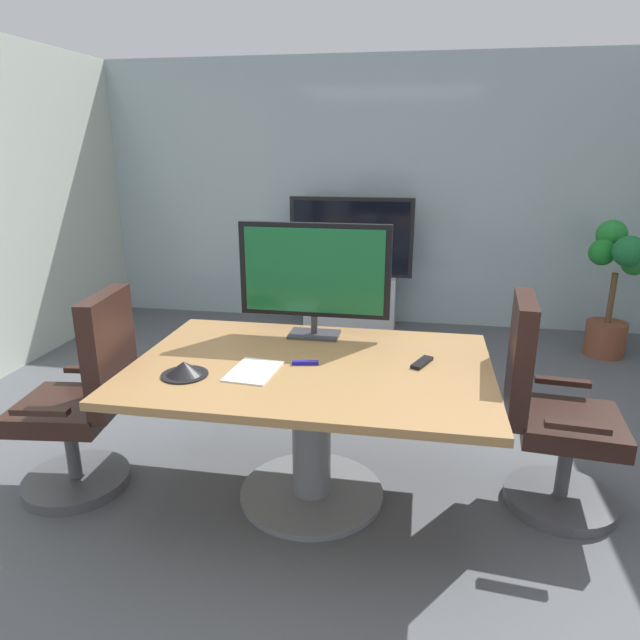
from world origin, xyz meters
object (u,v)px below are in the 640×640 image
object	(u,v)px
office_chair_left	(84,411)
wall_display_unit	(351,286)
conference_phone	(184,369)
office_chair_right	(550,423)
conference_table	(311,400)
tv_monitor	(314,274)
potted_plant	(613,285)
remote_control	(422,363)

from	to	relation	value
office_chair_left	wall_display_unit	distance (m)	3.19
office_chair_left	conference_phone	xyz separation A→B (m)	(0.63, -0.12, 0.33)
office_chair_right	conference_phone	size ratio (longest dim) A/B	4.95
conference_table	office_chair_right	distance (m)	1.20
tv_monitor	conference_phone	xyz separation A→B (m)	(-0.49, -0.68, -0.33)
potted_plant	conference_phone	xyz separation A→B (m)	(-2.71, -2.78, 0.15)
conference_table	potted_plant	xyz separation A→B (m)	(2.16, 2.53, 0.08)
wall_display_unit	conference_phone	world-z (taller)	wall_display_unit
office_chair_left	office_chair_right	bearing A→B (deg)	90.37
office_chair_right	potted_plant	size ratio (longest dim) A/B	0.93
conference_table	conference_phone	size ratio (longest dim) A/B	8.01
tv_monitor	conference_phone	distance (m)	0.90
conference_table	conference_phone	world-z (taller)	conference_phone
conference_table	wall_display_unit	bearing A→B (deg)	93.18
tv_monitor	conference_phone	bearing A→B (deg)	-126.02
tv_monitor	remote_control	bearing A→B (deg)	-29.34
conference_phone	wall_display_unit	bearing A→B (deg)	82.78
potted_plant	remote_control	world-z (taller)	potted_plant
office_chair_right	wall_display_unit	size ratio (longest dim) A/B	0.83
conference_phone	remote_control	xyz separation A→B (m)	(1.10, 0.34, -0.02)
conference_table	remote_control	size ratio (longest dim) A/B	10.36
conference_phone	tv_monitor	bearing A→B (deg)	53.98
office_chair_left	remote_control	bearing A→B (deg)	90.84
office_chair_right	conference_phone	world-z (taller)	office_chair_right
conference_phone	conference_table	bearing A→B (deg)	24.08
office_chair_left	tv_monitor	size ratio (longest dim) A/B	1.30
conference_table	office_chair_left	distance (m)	1.20
potted_plant	conference_table	bearing A→B (deg)	-130.44
wall_display_unit	remote_control	distance (m)	2.90
office_chair_right	tv_monitor	world-z (taller)	tv_monitor
office_chair_right	wall_display_unit	xyz separation A→B (m)	(-1.35, 2.73, -0.01)
office_chair_right	potted_plant	world-z (taller)	potted_plant
conference_table	tv_monitor	distance (m)	0.71
wall_display_unit	remote_control	size ratio (longest dim) A/B	7.71
remote_control	conference_table	bearing A→B (deg)	-147.19
tv_monitor	wall_display_unit	world-z (taller)	tv_monitor
office_chair_right	remote_control	world-z (taller)	office_chair_right
tv_monitor	office_chair_left	bearing A→B (deg)	-153.42
potted_plant	conference_phone	distance (m)	3.89
conference_table	office_chair_left	size ratio (longest dim) A/B	1.62
conference_table	conference_phone	bearing A→B (deg)	-155.92
office_chair_right	conference_phone	bearing A→B (deg)	108.44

